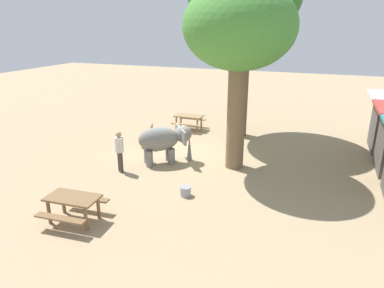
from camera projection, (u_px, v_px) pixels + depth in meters
The scene contains 8 objects.
ground_plane at pixel (180, 155), 15.09m from camera, with size 60.00×60.00×0.00m, color tan.
elephant at pixel (165, 140), 13.97m from camera, with size 2.00×2.12×1.54m.
person_handler at pixel (119, 149), 13.11m from camera, with size 0.35×0.42×1.62m.
shade_tree_secondary at pixel (240, 30), 12.20m from camera, with size 4.39×4.02×6.89m.
wooden_bench at pixel (148, 135), 16.27m from camera, with size 1.45×0.84×0.88m.
picnic_table_near at pixel (73, 203), 9.86m from camera, with size 1.58×1.60×0.78m.
picnic_table_far at pixel (189, 119), 18.64m from camera, with size 1.49×1.51×0.78m.
feed_bucket at pixel (186, 191), 11.48m from camera, with size 0.36×0.36×0.32m, color gray.
Camera 1 is at (12.98, 5.52, 5.40)m, focal length 32.42 mm.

